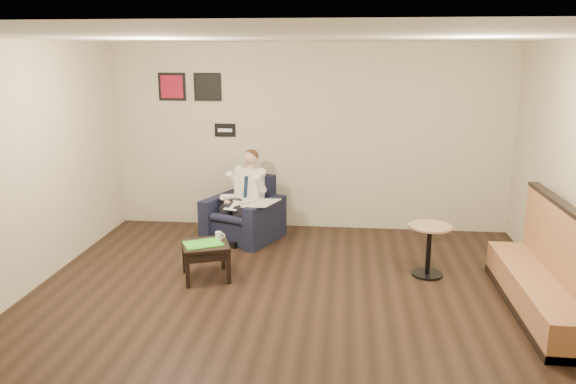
# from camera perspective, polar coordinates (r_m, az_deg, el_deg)

# --- Properties ---
(ground) EXTENTS (6.00, 6.00, 0.00)m
(ground) POSITION_cam_1_polar(r_m,az_deg,el_deg) (6.06, 0.15, -12.02)
(ground) COLOR black
(ground) RESTS_ON ground
(wall_back) EXTENTS (6.00, 0.02, 2.80)m
(wall_back) POSITION_cam_1_polar(r_m,az_deg,el_deg) (8.53, 2.23, 5.52)
(wall_back) COLOR beige
(wall_back) RESTS_ON ground
(wall_front) EXTENTS (6.00, 0.02, 2.80)m
(wall_front) POSITION_cam_1_polar(r_m,az_deg,el_deg) (2.78, -6.37, -13.05)
(wall_front) COLOR beige
(wall_front) RESTS_ON ground
(wall_left) EXTENTS (0.02, 6.00, 2.80)m
(wall_left) POSITION_cam_1_polar(r_m,az_deg,el_deg) (6.60, -26.73, 1.50)
(wall_left) COLOR beige
(wall_left) RESTS_ON ground
(ceiling) EXTENTS (6.00, 6.00, 0.02)m
(ceiling) POSITION_cam_1_polar(r_m,az_deg,el_deg) (5.45, 0.16, 15.49)
(ceiling) COLOR white
(ceiling) RESTS_ON wall_back
(seating_sign) EXTENTS (0.32, 0.02, 0.20)m
(seating_sign) POSITION_cam_1_polar(r_m,az_deg,el_deg) (8.68, -6.41, 6.27)
(seating_sign) COLOR black
(seating_sign) RESTS_ON wall_back
(art_print_left) EXTENTS (0.42, 0.03, 0.42)m
(art_print_left) POSITION_cam_1_polar(r_m,az_deg,el_deg) (8.83, -11.69, 10.43)
(art_print_left) COLOR maroon
(art_print_left) RESTS_ON wall_back
(art_print_right) EXTENTS (0.42, 0.03, 0.42)m
(art_print_right) POSITION_cam_1_polar(r_m,az_deg,el_deg) (8.68, -8.17, 10.52)
(art_print_right) COLOR black
(art_print_right) RESTS_ON wall_back
(armchair) EXTENTS (1.22, 1.22, 0.90)m
(armchair) POSITION_cam_1_polar(r_m,az_deg,el_deg) (8.16, -4.60, -1.73)
(armchair) COLOR black
(armchair) RESTS_ON ground
(seated_man) EXTENTS (0.88, 1.04, 1.23)m
(seated_man) POSITION_cam_1_polar(r_m,az_deg,el_deg) (8.02, -5.08, -0.78)
(seated_man) COLOR white
(seated_man) RESTS_ON armchair
(lap_papers) EXTENTS (0.29, 0.34, 0.01)m
(lap_papers) POSITION_cam_1_polar(r_m,az_deg,el_deg) (7.96, -5.47, -1.38)
(lap_papers) COLOR white
(lap_papers) RESTS_ON seated_man
(newspaper) EXTENTS (0.54, 0.59, 0.01)m
(newspaper) POSITION_cam_1_polar(r_m,az_deg,el_deg) (7.84, -2.72, -1.12)
(newspaper) COLOR silver
(newspaper) RESTS_ON armchair
(side_table) EXTENTS (0.69, 0.69, 0.44)m
(side_table) POSITION_cam_1_polar(r_m,az_deg,el_deg) (6.88, -8.33, -6.92)
(side_table) COLOR black
(side_table) RESTS_ON ground
(green_folder) EXTENTS (0.53, 0.48, 0.01)m
(green_folder) POSITION_cam_1_polar(r_m,az_deg,el_deg) (6.78, -8.63, -5.22)
(green_folder) COLOR green
(green_folder) RESTS_ON side_table
(coffee_mug) EXTENTS (0.10, 0.10, 0.09)m
(coffee_mug) POSITION_cam_1_polar(r_m,az_deg,el_deg) (6.91, -7.06, -4.42)
(coffee_mug) COLOR white
(coffee_mug) RESTS_ON side_table
(smartphone) EXTENTS (0.15, 0.09, 0.01)m
(smartphone) POSITION_cam_1_polar(r_m,az_deg,el_deg) (6.95, -8.13, -4.72)
(smartphone) COLOR black
(smartphone) RESTS_ON side_table
(banquette) EXTENTS (0.53, 2.21, 1.13)m
(banquette) POSITION_cam_1_polar(r_m,az_deg,el_deg) (6.42, 24.28, -6.33)
(banquette) COLOR #9E653D
(banquette) RESTS_ON ground
(cafe_table) EXTENTS (0.61, 0.61, 0.64)m
(cafe_table) POSITION_cam_1_polar(r_m,az_deg,el_deg) (7.06, 14.09, -5.78)
(cafe_table) COLOR #A47759
(cafe_table) RESTS_ON ground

